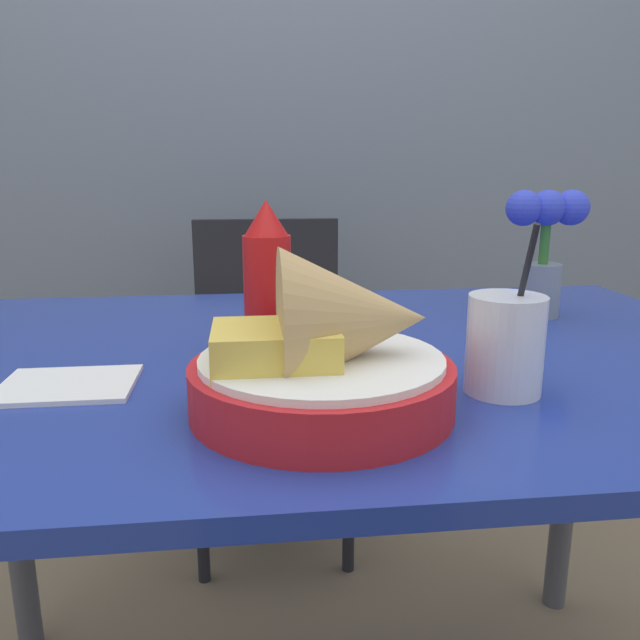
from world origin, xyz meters
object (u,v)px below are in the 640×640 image
Objects in this scene: food_basket at (332,356)px; flower_vase at (545,240)px; chair_far_window at (269,350)px; ketchup_bottle at (267,279)px; drink_cup at (505,347)px.

food_basket is 0.57m from flower_vase.
chair_far_window is 0.87m from ketchup_bottle.
chair_far_window is 4.42× the size of drink_cup.
drink_cup is at bearing 9.31° from food_basket.
ketchup_bottle is at bearing -91.90° from chair_far_window.
flower_vase reaches higher than food_basket.
chair_far_window is 1.07m from drink_cup.
ketchup_bottle reaches higher than drink_cup.
drink_cup reaches higher than food_basket.
flower_vase is (0.44, -0.65, 0.37)m from chair_far_window.
food_basket reaches higher than chair_far_window.
food_basket is 0.20m from drink_cup.
flower_vase is (0.21, 0.35, 0.08)m from drink_cup.
ketchup_bottle is (-0.03, -0.80, 0.34)m from chair_far_window.
drink_cup is at bearing -37.93° from ketchup_bottle.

